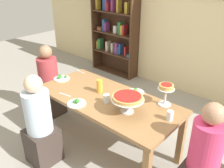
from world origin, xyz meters
The scene contains 17 objects.
ground_plane centered at (0.00, 0.00, 0.00)m, with size 12.00×12.00×0.00m, color gray.
rear_partition centered at (0.00, 2.20, 1.40)m, with size 8.00×0.12×2.80m, color beige.
dining_table centered at (0.00, 0.00, 0.65)m, with size 1.83×0.84×0.74m.
bookshelf centered at (-1.61, 2.01, 1.09)m, with size 1.10×0.30×2.21m.
diner_near_left centered at (-0.41, -0.70, 0.49)m, with size 0.34×0.34×1.15m.
diner_head_east centered at (1.24, 0.00, 0.49)m, with size 0.34×0.34×1.15m.
diner_head_west centered at (-1.23, 0.01, 0.49)m, with size 0.34×0.34×1.15m.
deep_dish_pizza_stand centered at (0.38, -0.07, 0.91)m, with size 0.36×0.36×0.20m.
personal_pizza_stand centered at (0.61, 0.33, 0.93)m, with size 0.19×0.19×0.26m.
salad_plate_near_diner centered at (-0.16, -0.34, 0.76)m, with size 0.22×0.22×0.07m.
salad_plate_far_diner centered at (0.18, 0.33, 0.75)m, with size 0.23×0.23×0.06m.
salad_plate_spare centered at (-0.84, -0.03, 0.76)m, with size 0.22×0.22×0.07m.
beer_glass_amber_tall centered at (-0.17, 0.05, 0.82)m, with size 0.08×0.08×0.17m, color gold.
water_glass_clear_near centered at (0.07, -0.08, 0.79)m, with size 0.08×0.08×0.10m, color white.
water_glass_clear_far centered at (0.80, 0.09, 0.79)m, with size 0.07×0.07×0.11m, color white.
cutlery_fork_near centered at (-0.84, 0.32, 0.74)m, with size 0.18×0.02×0.01m, color silver.
cutlery_knife_near centered at (-0.44, -0.29, 0.74)m, with size 0.18×0.02×0.01m, color silver.
Camera 1 is at (1.73, -1.84, 2.16)m, focal length 38.30 mm.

